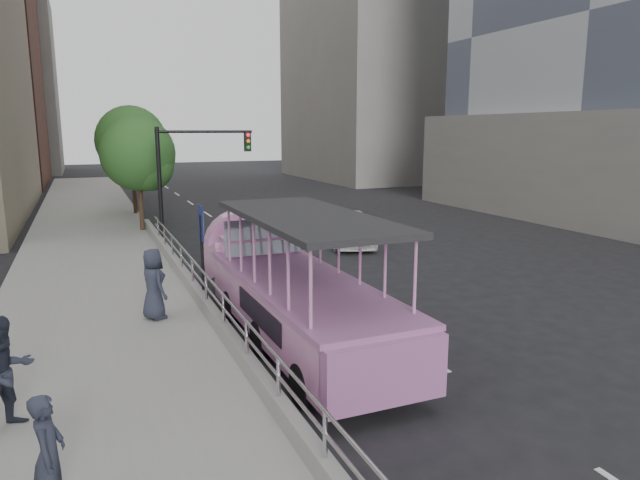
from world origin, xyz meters
TOP-DOWN VIEW (x-y plane):
  - ground at (0.00, 0.00)m, footprint 160.00×160.00m
  - sidewalk at (-5.75, 10.00)m, footprint 5.50×80.00m
  - kerb_wall at (-3.12, 2.00)m, footprint 0.24×30.00m
  - guardrail at (-3.12, 2.00)m, footprint 0.07×22.00m
  - duck_boat at (-1.40, 0.43)m, footprint 2.55×9.79m
  - car at (4.98, 10.03)m, footprint 3.26×4.99m
  - pedestrian_near at (-6.56, -5.30)m, footprint 0.48×0.64m
  - pedestrian_mid at (-7.28, -2.70)m, footprint 1.17×1.12m
  - pedestrian_far at (-4.45, 2.06)m, footprint 0.85×1.04m
  - parking_sign at (-3.00, 3.00)m, footprint 0.09×0.69m
  - traffic_signal at (-1.70, 12.50)m, footprint 4.20×0.32m
  - street_tree_near at (-3.30, 15.93)m, footprint 3.52×3.52m
  - street_tree_far at (-3.10, 21.93)m, footprint 3.97×3.97m
  - midrise_stone_a at (26.00, 42.00)m, footprint 20.00×20.00m

SIDE VIEW (x-z plane):
  - ground at x=0.00m, z-range 0.00..0.00m
  - sidewalk at x=-5.75m, z-range 0.00..0.30m
  - kerb_wall at x=-3.12m, z-range 0.30..0.66m
  - car at x=4.98m, z-range 0.00..1.58m
  - pedestrian_near at x=-6.56m, z-range 0.30..1.91m
  - guardrail at x=-3.12m, z-range 0.79..1.50m
  - duck_boat at x=-1.40m, z-range -0.42..2.82m
  - pedestrian_far at x=-4.45m, z-range 0.30..2.13m
  - pedestrian_mid at x=-7.28m, z-range 0.30..2.19m
  - parking_sign at x=-3.00m, z-range 0.36..3.41m
  - traffic_signal at x=-1.70m, z-range 0.90..6.10m
  - street_tree_near at x=-3.30m, z-range 0.96..6.68m
  - street_tree_far at x=-3.10m, z-range 1.08..7.53m
  - midrise_stone_a at x=26.00m, z-range 0.00..32.00m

